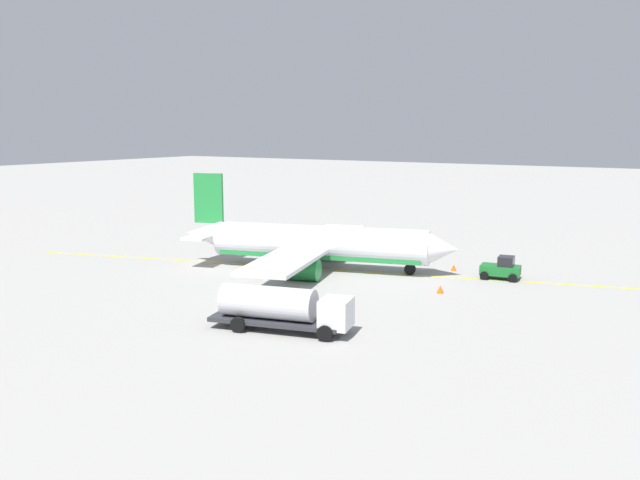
{
  "coord_description": "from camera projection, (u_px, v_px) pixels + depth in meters",
  "views": [
    {
      "loc": [
        34.23,
        -55.66,
        14.09
      ],
      "look_at": [
        0.0,
        0.0,
        3.0
      ],
      "focal_mm": 37.14,
      "sensor_mm": 36.0,
      "label": 1
    }
  ],
  "objects": [
    {
      "name": "refueling_worker",
      "position": [
        275.0,
        300.0,
        51.62
      ],
      "size": [
        0.61,
        0.63,
        1.71
      ],
      "color": "navy",
      "rests_on": "ground"
    },
    {
      "name": "ground_plane",
      "position": [
        320.0,
        269.0,
        66.78
      ],
      "size": [
        400.0,
        400.0,
        0.0
      ],
      "primitive_type": "plane",
      "color": "#9E9B96"
    },
    {
      "name": "taxi_line_marking",
      "position": [
        320.0,
        269.0,
        66.78
      ],
      "size": [
        63.14,
        17.37,
        0.01
      ],
      "primitive_type": "cube",
      "rotation": [
        0.0,
        0.0,
        0.26
      ],
      "color": "yellow",
      "rests_on": "ground"
    },
    {
      "name": "safety_cone_nose",
      "position": [
        454.0,
        268.0,
        66.05
      ],
      "size": [
        0.58,
        0.58,
        0.64
      ],
      "primitive_type": "cone",
      "color": "#F2590F",
      "rests_on": "ground"
    },
    {
      "name": "safety_cone_wingtip",
      "position": [
        440.0,
        289.0,
        57.08
      ],
      "size": [
        0.63,
        0.63,
        0.7
      ],
      "primitive_type": "cone",
      "color": "#F2590F",
      "rests_on": "ground"
    },
    {
      "name": "fuel_tanker",
      "position": [
        282.0,
        307.0,
        46.18
      ],
      "size": [
        10.46,
        4.77,
        3.15
      ],
      "color": "#2D2D33",
      "rests_on": "ground"
    },
    {
      "name": "pushback_tug",
      "position": [
        502.0,
        269.0,
        62.32
      ],
      "size": [
        3.84,
        2.74,
        2.2
      ],
      "color": "#196B28",
      "rests_on": "ground"
    },
    {
      "name": "airplane",
      "position": [
        315.0,
        244.0,
        66.5
      ],
      "size": [
        28.36,
        28.81,
        9.45
      ],
      "color": "white",
      "rests_on": "ground"
    }
  ]
}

